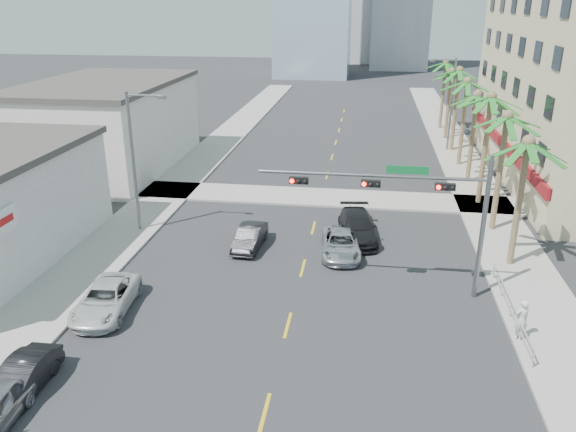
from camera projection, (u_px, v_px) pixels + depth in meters
The scene contains 23 objects.
ground at pixel (274, 379), 22.37m from camera, with size 260.00×260.00×0.00m, color #262628.
sidewalk_right at pixel (490, 215), 39.23m from camera, with size 4.00×120.00×0.15m, color gray.
sidewalk_left at pixel (161, 199), 42.39m from camera, with size 4.00×120.00×0.15m, color gray.
sidewalk_cross at pixel (321, 197), 42.66m from camera, with size 80.00×4.00×0.15m, color gray.
building_left_far at pixel (108, 127), 49.48m from camera, with size 11.00×18.00×7.20m, color beige.
traffic_signal_mast at pixel (418, 200), 27.13m from camera, with size 11.12×0.54×7.20m.
palm_tree_0 at pixel (528, 144), 29.37m from camera, with size 4.80×4.80×7.80m.
palm_tree_1 at pixel (507, 118), 34.04m from camera, with size 4.80×4.80×8.16m.
palm_tree_2 at pixel (491, 98), 38.72m from camera, with size 4.80×4.80×8.52m.
palm_tree_3 at pixel (477, 96), 43.77m from camera, with size 4.80×4.80×7.80m.
palm_tree_4 at pixel (468, 82), 48.45m from camera, with size 4.80×4.80×8.16m.
palm_tree_5 at pixel (459, 71), 53.12m from camera, with size 4.80×4.80×8.52m.
palm_tree_6 at pixel (452, 72), 58.17m from camera, with size 4.80×4.80×7.80m.
palm_tree_7 at pixel (446, 63), 62.85m from camera, with size 4.80×4.80×8.16m.
streetlight_left at pixel (136, 156), 34.92m from camera, with size 2.55×0.25×9.00m.
streetlight_right at pixel (450, 100), 54.18m from camera, with size 2.55×0.25×9.00m.
guardrail at pixel (511, 307), 26.32m from camera, with size 0.08×8.08×1.00m.
car_parked_mid at pixel (22, 378), 21.42m from camera, with size 1.38×3.95×1.30m, color black.
car_parked_far at pixel (106, 299), 26.94m from camera, with size 2.28×4.95×1.38m, color silver.
car_lane_left at pixel (250, 237), 34.04m from camera, with size 1.41×4.04×1.33m, color black.
car_lane_center at pixel (341, 244), 33.10m from camera, with size 2.22×4.82×1.34m, color silver.
car_lane_right at pixel (357, 227), 35.24m from camera, with size 2.21×5.45×1.58m, color black.
pedestrian at pixel (522, 319), 24.49m from camera, with size 0.69×0.45×1.89m, color silver.
Camera 1 is at (3.18, -18.24, 14.16)m, focal length 35.00 mm.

